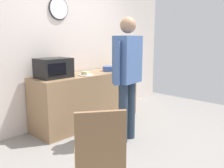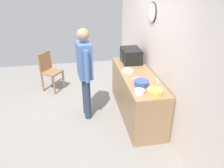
# 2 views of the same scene
# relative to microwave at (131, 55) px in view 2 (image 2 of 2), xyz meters

# --- Properties ---
(ground_plane) EXTENTS (6.00, 6.00, 0.00)m
(ground_plane) POSITION_rel_microwave_xyz_m (0.47, -1.25, -1.03)
(ground_plane) COLOR gray
(back_wall) EXTENTS (5.40, 0.13, 2.60)m
(back_wall) POSITION_rel_microwave_xyz_m (0.47, 0.35, 0.27)
(back_wall) COLOR silver
(back_wall) RESTS_ON ground_plane
(kitchen_counter) EXTENTS (1.98, 0.62, 0.88)m
(kitchen_counter) POSITION_rel_microwave_xyz_m (0.65, -0.03, -0.59)
(kitchen_counter) COLOR #93704C
(kitchen_counter) RESTS_ON ground_plane
(microwave) EXTENTS (0.50, 0.39, 0.30)m
(microwave) POSITION_rel_microwave_xyz_m (0.00, 0.00, 0.00)
(microwave) COLOR black
(microwave) RESTS_ON kitchen_counter
(sandwich_plate) EXTENTS (0.23, 0.23, 0.07)m
(sandwich_plate) POSITION_rel_microwave_xyz_m (0.48, -0.19, -0.13)
(sandwich_plate) COLOR white
(sandwich_plate) RESTS_ON kitchen_counter
(salad_bowl) EXTENTS (0.25, 0.25, 0.09)m
(salad_bowl) POSITION_rel_microwave_xyz_m (1.13, -0.10, -0.10)
(salad_bowl) COLOR #33519E
(salad_bowl) RESTS_ON kitchen_counter
(cereal_bowl) EXTENTS (0.16, 0.16, 0.07)m
(cereal_bowl) POSITION_rel_microwave_xyz_m (1.38, -0.22, -0.12)
(cereal_bowl) COLOR white
(cereal_bowl) RESTS_ON kitchen_counter
(mixing_bowl) EXTENTS (0.25, 0.25, 0.09)m
(mixing_bowl) POSITION_rel_microwave_xyz_m (1.45, 0.02, -0.11)
(mixing_bowl) COLOR gold
(mixing_bowl) RESTS_ON kitchen_counter
(fork_utensil) EXTENTS (0.10, 0.16, 0.01)m
(fork_utensil) POSITION_rel_microwave_xyz_m (0.81, -0.13, -0.15)
(fork_utensil) COLOR silver
(fork_utensil) RESTS_ON kitchen_counter
(spoon_utensil) EXTENTS (0.17, 0.03, 0.01)m
(spoon_utensil) POSITION_rel_microwave_xyz_m (1.00, 0.23, -0.15)
(spoon_utensil) COLOR silver
(spoon_utensil) RESTS_ON kitchen_counter
(person_standing) EXTENTS (0.59, 0.28, 1.76)m
(person_standing) POSITION_rel_microwave_xyz_m (0.54, -1.02, 0.00)
(person_standing) COLOR #27374A
(person_standing) RESTS_ON ground_plane
(wooden_chair) EXTENTS (0.56, 0.56, 0.94)m
(wooden_chair) POSITION_rel_microwave_xyz_m (-0.77, -1.81, -0.51)
(wooden_chair) COLOR olive
(wooden_chair) RESTS_ON ground_plane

